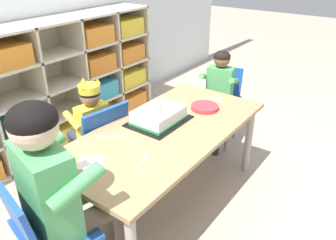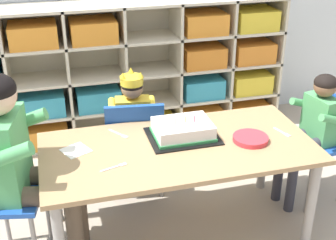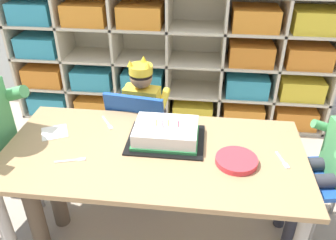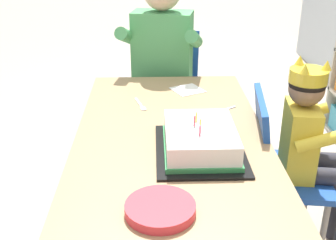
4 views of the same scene
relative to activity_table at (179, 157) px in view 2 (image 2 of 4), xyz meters
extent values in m
plane|color=tan|center=(0.00, 0.00, -0.50)|extent=(16.00, 16.00, 0.00)
cube|color=beige|center=(-0.07, 1.44, 0.03)|extent=(2.52, 0.01, 1.06)
cube|color=beige|center=(-0.90, 1.27, 0.03)|extent=(0.02, 0.35, 1.06)
cube|color=beige|center=(-0.48, 1.27, 0.03)|extent=(0.02, 0.35, 1.06)
cube|color=beige|center=(-0.07, 1.27, 0.03)|extent=(0.02, 0.35, 1.06)
cube|color=beige|center=(0.35, 1.27, 0.03)|extent=(0.02, 0.35, 1.06)
cube|color=beige|center=(0.77, 1.27, 0.03)|extent=(0.02, 0.35, 1.06)
cube|color=beige|center=(1.18, 1.27, 0.03)|extent=(0.02, 0.35, 1.06)
cube|color=beige|center=(-0.07, 1.27, -0.49)|extent=(2.52, 0.35, 0.02)
cube|color=beige|center=(-0.07, 1.27, -0.23)|extent=(2.52, 0.35, 0.02)
cube|color=beige|center=(-0.07, 1.27, 0.03)|extent=(2.52, 0.35, 0.02)
cube|color=beige|center=(-0.07, 1.27, 0.29)|extent=(2.52, 0.35, 0.02)
cube|color=beige|center=(-0.07, 1.27, 0.55)|extent=(2.52, 0.35, 0.02)
cube|color=orange|center=(-0.69, 1.25, -0.40)|extent=(0.32, 0.28, 0.16)
cube|color=yellow|center=(0.14, 1.25, -0.40)|extent=(0.32, 0.28, 0.16)
cube|color=orange|center=(0.56, 1.25, -0.40)|extent=(0.32, 0.28, 0.16)
cube|color=orange|center=(0.97, 1.25, -0.40)|extent=(0.32, 0.28, 0.16)
cube|color=teal|center=(-0.69, 1.25, -0.14)|extent=(0.32, 0.28, 0.16)
cube|color=teal|center=(-0.28, 1.25, -0.14)|extent=(0.32, 0.28, 0.16)
cube|color=teal|center=(0.56, 1.25, -0.14)|extent=(0.32, 0.28, 0.16)
cube|color=yellow|center=(0.97, 1.25, -0.14)|extent=(0.32, 0.28, 0.16)
cube|color=orange|center=(0.56, 1.25, 0.12)|extent=(0.32, 0.28, 0.16)
cube|color=orange|center=(0.97, 1.25, 0.12)|extent=(0.32, 0.28, 0.16)
cube|color=orange|center=(-0.69, 1.25, 0.38)|extent=(0.32, 0.28, 0.16)
cube|color=orange|center=(-0.28, 1.25, 0.38)|extent=(0.32, 0.28, 0.16)
cube|color=orange|center=(0.56, 1.25, 0.38)|extent=(0.32, 0.28, 0.16)
cube|color=yellow|center=(0.97, 1.25, 0.38)|extent=(0.32, 0.28, 0.16)
cube|color=#A37F56|center=(0.00, 0.00, 0.05)|extent=(1.44, 0.70, 0.03)
cylinder|color=#9E9993|center=(0.66, -0.29, -0.23)|extent=(0.05, 0.05, 0.54)
cylinder|color=#9E9993|center=(-0.66, 0.29, -0.23)|extent=(0.05, 0.05, 0.54)
cylinder|color=#9E9993|center=(0.66, 0.29, -0.23)|extent=(0.05, 0.05, 0.54)
cube|color=#1E4CA8|center=(-0.15, 0.49, -0.16)|extent=(0.41, 0.33, 0.03)
cube|color=#1E4CA8|center=(-0.16, 0.36, 0.01)|extent=(0.35, 0.11, 0.32)
cylinder|color=gray|center=(0.03, 0.58, -0.34)|extent=(0.02, 0.02, 0.33)
cylinder|color=gray|center=(-0.29, 0.62, -0.34)|extent=(0.02, 0.02, 0.33)
cylinder|color=gray|center=(0.00, 0.36, -0.34)|extent=(0.02, 0.02, 0.33)
cylinder|color=gray|center=(-0.32, 0.40, -0.34)|extent=(0.02, 0.02, 0.33)
cube|color=yellow|center=(-0.15, 0.50, 0.00)|extent=(0.22, 0.14, 0.29)
sphere|color=#997051|center=(-0.15, 0.50, 0.21)|extent=(0.13, 0.13, 0.13)
ellipsoid|color=black|center=(-0.15, 0.50, 0.23)|extent=(0.14, 0.14, 0.10)
cylinder|color=yellow|center=(-0.15, 0.50, 0.26)|extent=(0.14, 0.14, 0.05)
cone|color=yellow|center=(-0.14, 0.56, 0.31)|extent=(0.04, 0.04, 0.04)
cone|color=yellow|center=(-0.10, 0.47, 0.31)|extent=(0.04, 0.04, 0.04)
cone|color=yellow|center=(-0.20, 0.48, 0.31)|extent=(0.04, 0.04, 0.04)
cylinder|color=#33333D|center=(-0.07, 0.60, -0.12)|extent=(0.10, 0.22, 0.07)
cylinder|color=#33333D|center=(-0.19, 0.62, -0.12)|extent=(0.10, 0.22, 0.07)
cylinder|color=#33333D|center=(-0.05, 0.70, -0.33)|extent=(0.06, 0.06, 0.35)
cylinder|color=#33333D|center=(-0.18, 0.72, -0.33)|extent=(0.06, 0.06, 0.35)
cylinder|color=yellow|center=(-0.02, 0.53, 0.06)|extent=(0.07, 0.18, 0.10)
cylinder|color=yellow|center=(-0.26, 0.56, 0.06)|extent=(0.07, 0.18, 0.10)
cube|color=#1E4CA8|center=(-0.86, -0.01, -0.06)|extent=(0.36, 0.43, 0.03)
cylinder|color=gray|center=(-0.71, 0.12, -0.29)|extent=(0.02, 0.02, 0.42)
cylinder|color=gray|center=(-0.94, 0.17, -0.29)|extent=(0.02, 0.02, 0.42)
cube|color=#4C9E5B|center=(-0.86, -0.01, 0.15)|extent=(0.22, 0.33, 0.42)
cylinder|color=brown|center=(-0.73, -0.13, -0.03)|extent=(0.31, 0.16, 0.10)
cylinder|color=brown|center=(-0.69, 0.04, -0.03)|extent=(0.31, 0.16, 0.10)
cylinder|color=brown|center=(-0.58, -0.16, -0.28)|extent=(0.08, 0.08, 0.44)
cylinder|color=brown|center=(-0.55, 0.01, -0.28)|extent=(0.08, 0.08, 0.44)
cylinder|color=#4C9E5B|center=(-0.83, -0.19, 0.25)|extent=(0.26, 0.11, 0.14)
cylinder|color=#4C9E5B|center=(-0.76, 0.14, 0.25)|extent=(0.26, 0.11, 0.14)
cube|color=#1E4CA8|center=(0.91, 0.11, -0.10)|extent=(0.37, 0.37, 0.03)
cylinder|color=gray|center=(0.76, 0.22, -0.31)|extent=(0.02, 0.02, 0.38)
cylinder|color=gray|center=(0.81, -0.04, -0.31)|extent=(0.02, 0.02, 0.38)
cylinder|color=gray|center=(1.02, 0.26, -0.31)|extent=(0.02, 0.02, 0.38)
cube|color=#4C9E5B|center=(0.91, 0.11, 0.05)|extent=(0.15, 0.23, 0.29)
sphere|color=brown|center=(0.91, 0.11, 0.27)|extent=(0.13, 0.13, 0.13)
ellipsoid|color=black|center=(0.91, 0.11, 0.29)|extent=(0.14, 0.14, 0.10)
cylinder|color=#33333D|center=(0.80, 0.16, -0.07)|extent=(0.22, 0.11, 0.07)
cylinder|color=#33333D|center=(0.82, 0.03, -0.07)|extent=(0.22, 0.11, 0.07)
cylinder|color=#33333D|center=(0.70, 0.14, -0.30)|extent=(0.06, 0.06, 0.40)
cylinder|color=#33333D|center=(0.72, 0.01, -0.30)|extent=(0.06, 0.06, 0.40)
cylinder|color=#4C9E5B|center=(0.85, 0.23, 0.12)|extent=(0.18, 0.08, 0.10)
cylinder|color=#4C9E5B|center=(0.89, -0.02, 0.12)|extent=(0.18, 0.08, 0.10)
cube|color=black|center=(0.05, 0.09, 0.07)|extent=(0.38, 0.30, 0.01)
cube|color=white|center=(0.05, 0.09, 0.12)|extent=(0.31, 0.23, 0.08)
cube|color=#338E4C|center=(0.05, 0.09, 0.08)|extent=(0.32, 0.24, 0.02)
cylinder|color=#E54C66|center=(0.04, 0.07, 0.17)|extent=(0.01, 0.01, 0.04)
cylinder|color=#EFCC4C|center=(0.01, 0.08, 0.17)|extent=(0.01, 0.01, 0.04)
cylinder|color=#EFCC4C|center=(0.06, 0.09, 0.17)|extent=(0.01, 0.01, 0.04)
cylinder|color=#E54C66|center=(0.11, 0.08, 0.17)|extent=(0.01, 0.01, 0.04)
cylinder|color=#DB333D|center=(0.39, -0.05, 0.08)|extent=(0.19, 0.19, 0.03)
cube|color=white|center=(-0.53, 0.09, 0.07)|extent=(0.17, 0.17, 0.00)
cube|color=white|center=(0.59, 0.02, 0.07)|extent=(0.03, 0.09, 0.00)
cube|color=white|center=(0.61, -0.04, 0.07)|extent=(0.03, 0.04, 0.00)
cube|color=white|center=(-0.38, -0.13, 0.07)|extent=(0.10, 0.04, 0.00)
cube|color=white|center=(-0.32, -0.11, 0.07)|extent=(0.04, 0.03, 0.00)
cube|color=white|center=(-0.30, 0.23, 0.07)|extent=(0.07, 0.09, 0.00)
cube|color=white|center=(-0.26, 0.17, 0.07)|extent=(0.04, 0.04, 0.00)
camera|label=1|loc=(-1.45, -1.07, 1.06)|focal=35.65mm
camera|label=2|loc=(-0.61, -2.03, 1.27)|focal=49.38mm
camera|label=3|loc=(0.22, -1.30, 1.05)|focal=36.84mm
camera|label=4|loc=(1.34, -0.06, 0.78)|focal=46.60mm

